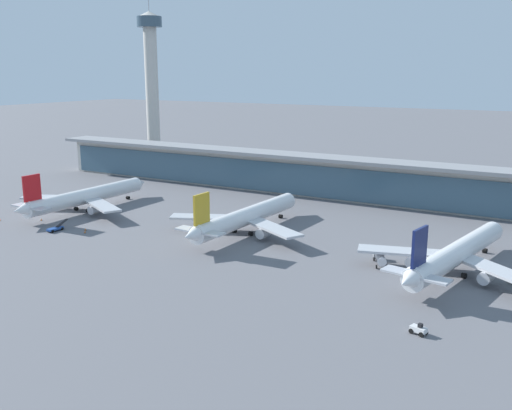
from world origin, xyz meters
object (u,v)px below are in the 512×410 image
safety_cone_echo (85,229)px  safety_cone_charlie (85,232)px  service_truck_near_nose_grey (380,258)px  service_truck_by_tail_white (419,329)px  safety_cone_delta (0,219)px  safety_cone_alpha (41,220)px  safety_cone_bravo (62,227)px  control_tower (151,76)px  airliner_left_stand (85,197)px  airliner_right_stand (456,254)px  service_truck_under_wing_blue (56,228)px  airliner_centre_stand (245,217)px

safety_cone_echo → safety_cone_charlie: bearing=-46.4°
safety_cone_echo → service_truck_near_nose_grey: bearing=8.9°
service_truck_by_tail_white → safety_cone_delta: 132.35m
service_truck_by_tail_white → safety_cone_alpha: size_ratio=4.61×
safety_cone_delta → safety_cone_alpha: bearing=29.7°
safety_cone_bravo → control_tower: bearing=117.5°
control_tower → service_truck_near_nose_grey: bearing=-33.4°
airliner_left_stand → safety_cone_delta: size_ratio=79.79×
airliner_right_stand → service_truck_near_nose_grey: (-16.53, -2.34, -2.99)m
safety_cone_charlie → airliner_right_stand: bearing=10.1°
safety_cone_bravo → safety_cone_delta: size_ratio=1.00×
service_truck_under_wing_blue → safety_cone_alpha: size_ratio=9.78×
service_truck_under_wing_blue → safety_cone_bravo: size_ratio=9.78×
safety_cone_bravo → safety_cone_echo: same height
safety_cone_delta → service_truck_near_nose_grey: bearing=8.9°
airliner_left_stand → service_truck_by_tail_white: bearing=-17.4°
safety_cone_echo → airliner_right_stand: bearing=8.7°
service_truck_under_wing_blue → safety_cone_echo: (6.87, 4.58, -0.49)m
safety_cone_charlie → safety_cone_bravo: bearing=175.5°
control_tower → safety_cone_charlie: bearing=-58.8°
safety_cone_delta → safety_cone_echo: (31.15, 4.84, 0.00)m
service_truck_near_nose_grey → service_truck_under_wing_blue: 91.39m
safety_cone_alpha → airliner_left_stand: bearing=82.6°
safety_cone_alpha → airliner_centre_stand: bearing=17.4°
control_tower → safety_cone_echo: size_ratio=110.78×
safety_cone_charlie → airliner_left_stand: bearing=135.7°
airliner_right_stand → control_tower: (-166.31, 96.50, 37.49)m
airliner_right_stand → service_truck_near_nose_grey: size_ratio=6.37×
airliner_right_stand → service_truck_under_wing_blue: airliner_right_stand is taller
airliner_right_stand → control_tower: bearing=149.9°
service_truck_by_tail_white → safety_cone_bravo: size_ratio=4.61×
service_truck_by_tail_white → service_truck_near_nose_grey: bearing=118.4°
service_truck_by_tail_white → safety_cone_alpha: (-120.52, 21.02, -0.56)m
airliner_centre_stand → safety_cone_bravo: airliner_centre_stand is taller
service_truck_under_wing_blue → service_truck_by_tail_white: service_truck_under_wing_blue is taller
airliner_centre_stand → safety_cone_charlie: size_ratio=79.91×
safety_cone_bravo → safety_cone_echo: 8.35m
service_truck_under_wing_blue → safety_cone_delta: 24.29m
airliner_centre_stand → safety_cone_bravo: (-49.42, -21.84, -4.37)m
safety_cone_delta → service_truck_under_wing_blue: bearing=0.6°
service_truck_by_tail_white → safety_cone_echo: service_truck_by_tail_white is taller
airliner_right_stand → safety_cone_alpha: bearing=-173.4°
airliner_centre_stand → safety_cone_echo: 46.25m
airliner_right_stand → safety_cone_bravo: bearing=-171.3°
control_tower → safety_cone_delta: bearing=-72.9°
airliner_left_stand → safety_cone_bravo: 21.54m
airliner_centre_stand → service_truck_by_tail_white: 71.69m
airliner_centre_stand → service_truck_under_wing_blue: airliner_centre_stand is taller
airliner_left_stand → safety_cone_alpha: (-2.08, -16.05, -4.37)m
service_truck_by_tail_white → safety_cone_alpha: 122.34m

